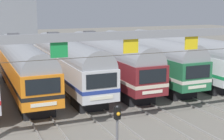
# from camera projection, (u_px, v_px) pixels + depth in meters

# --- Properties ---
(ground_plane) EXTENTS (160.00, 160.00, 0.00)m
(ground_plane) POSITION_uv_depth(u_px,v_px,m) (88.00, 87.00, 32.78)
(ground_plane) COLOR gray
(track_bed) EXTENTS (21.91, 70.00, 0.15)m
(track_bed) POSITION_uv_depth(u_px,v_px,m) (49.00, 60.00, 48.11)
(track_bed) COLOR gray
(track_bed) RESTS_ON ground
(commuter_train_orange) EXTENTS (2.88, 18.06, 5.05)m
(commuter_train_orange) POSITION_uv_depth(u_px,v_px,m) (22.00, 64.00, 29.90)
(commuter_train_orange) COLOR orange
(commuter_train_orange) RESTS_ON ground
(commuter_train_silver) EXTENTS (2.88, 18.06, 5.05)m
(commuter_train_silver) POSITION_uv_depth(u_px,v_px,m) (67.00, 61.00, 31.48)
(commuter_train_silver) COLOR silver
(commuter_train_silver) RESTS_ON ground
(commuter_train_maroon) EXTENTS (2.88, 18.06, 5.05)m
(commuter_train_maroon) POSITION_uv_depth(u_px,v_px,m) (107.00, 59.00, 33.06)
(commuter_train_maroon) COLOR maroon
(commuter_train_maroon) RESTS_ON ground
(commuter_train_green) EXTENTS (2.88, 18.06, 4.77)m
(commuter_train_green) POSITION_uv_depth(u_px,v_px,m) (143.00, 56.00, 34.63)
(commuter_train_green) COLOR #236B42
(commuter_train_green) RESTS_ON ground
(commuter_train_white) EXTENTS (2.88, 18.06, 4.77)m
(commuter_train_white) POSITION_uv_depth(u_px,v_px,m) (177.00, 54.00, 36.21)
(commuter_train_white) COLOR white
(commuter_train_white) RESTS_ON ground
(catenary_gantry) EXTENTS (25.64, 0.44, 6.97)m
(catenary_gantry) POSITION_uv_depth(u_px,v_px,m) (162.00, 49.00, 19.58)
(catenary_gantry) COLOR gray
(catenary_gantry) RESTS_ON ground
(yard_signal_mast) EXTENTS (0.28, 0.35, 3.17)m
(yard_signal_mast) POSITION_uv_depth(u_px,v_px,m) (117.00, 125.00, 16.13)
(yard_signal_mast) COLOR #59595E
(yard_signal_mast) RESTS_ON ground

